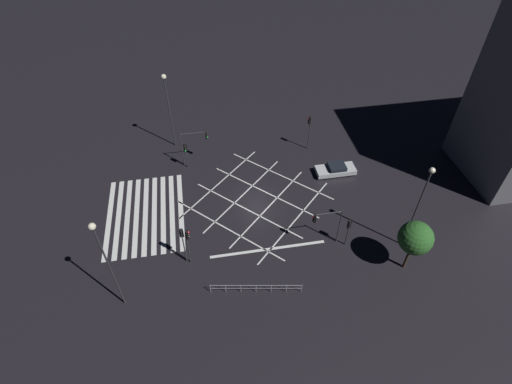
% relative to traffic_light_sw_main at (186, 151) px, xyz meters
% --- Properties ---
extents(ground_plane, '(200.00, 200.00, 0.00)m').
position_rel_traffic_light_sw_main_xyz_m(ground_plane, '(6.62, 6.82, -2.42)').
color(ground_plane, black).
extents(road_markings, '(16.48, 23.61, 0.01)m').
position_rel_traffic_light_sw_main_xyz_m(road_markings, '(6.94, -1.58, -2.42)').
color(road_markings, silver).
rests_on(road_markings, ground_plane).
extents(traffic_light_sw_main, '(0.39, 0.36, 3.38)m').
position_rel_traffic_light_sw_main_xyz_m(traffic_light_sw_main, '(0.00, 0.00, 0.00)').
color(traffic_light_sw_main, '#2D2D30').
rests_on(traffic_light_sw_main, ground_plane).
extents(traffic_light_se_cross, '(0.36, 0.39, 4.35)m').
position_rel_traffic_light_sw_main_xyz_m(traffic_light_se_cross, '(13.44, -0.34, 0.68)').
color(traffic_light_se_cross, '#2D2D30').
rests_on(traffic_light_se_cross, ground_plane).
extents(traffic_light_ne_cross, '(0.36, 2.79, 4.33)m').
position_rel_traffic_light_sw_main_xyz_m(traffic_light_ne_cross, '(13.38, 12.06, 0.77)').
color(traffic_light_ne_cross, '#2D2D30').
rests_on(traffic_light_ne_cross, ground_plane).
extents(traffic_light_nw_cross, '(0.36, 0.39, 4.58)m').
position_rel_traffic_light_sw_main_xyz_m(traffic_light_nw_cross, '(-1.09, 14.46, 0.83)').
color(traffic_light_nw_cross, '#2D2D30').
rests_on(traffic_light_nw_cross, ground_plane).
extents(traffic_light_ne_main, '(0.39, 0.36, 3.27)m').
position_rel_traffic_light_sw_main_xyz_m(traffic_light_ne_main, '(13.80, 14.16, -0.08)').
color(traffic_light_ne_main, '#2D2D30').
rests_on(traffic_light_ne_main, ground_plane).
extents(traffic_light_sw_cross, '(0.36, 3.10, 4.37)m').
position_rel_traffic_light_sw_main_xyz_m(traffic_light_sw_cross, '(-0.70, 1.17, 0.82)').
color(traffic_light_sw_cross, '#2D2D30').
rests_on(traffic_light_sw_cross, ground_plane).
extents(traffic_light_se_main, '(0.39, 0.36, 4.34)m').
position_rel_traffic_light_sw_main_xyz_m(traffic_light_se_main, '(13.17, -0.79, 0.67)').
color(traffic_light_se_main, '#2D2D30').
rests_on(traffic_light_se_main, ground_plane).
extents(street_lamp_east, '(0.50, 0.50, 9.59)m').
position_rel_traffic_light_sw_main_xyz_m(street_lamp_east, '(14.85, 19.55, 4.13)').
color(street_lamp_east, '#2D2D30').
rests_on(street_lamp_east, ground_plane).
extents(street_lamp_west, '(0.58, 0.58, 9.45)m').
position_rel_traffic_light_sw_main_xyz_m(street_lamp_west, '(-4.56, -1.32, 4.51)').
color(street_lamp_west, '#2D2D30').
rests_on(street_lamp_west, ground_plane).
extents(street_lamp_far, '(0.53, 0.53, 10.04)m').
position_rel_traffic_light_sw_main_xyz_m(street_lamp_far, '(16.71, -6.12, 4.58)').
color(street_lamp_far, '#2D2D30').
rests_on(street_lamp_far, ground_plane).
extents(street_tree_near, '(2.93, 2.93, 5.54)m').
position_rel_traffic_light_sw_main_xyz_m(street_tree_near, '(17.27, 18.54, 1.64)').
color(street_tree_near, '#38281C').
rests_on(street_tree_near, ground_plane).
extents(waiting_car, '(1.81, 4.49, 1.22)m').
position_rel_traffic_light_sw_main_xyz_m(waiting_car, '(3.88, 16.44, -1.84)').
color(waiting_car, '#B7BABC').
rests_on(waiting_car, ground_plane).
extents(pedestrian_railing, '(1.38, 7.72, 1.05)m').
position_rel_traffic_light_sw_main_xyz_m(pedestrian_railing, '(17.56, 4.92, -1.75)').
color(pedestrian_railing, '#9EA0A5').
rests_on(pedestrian_railing, ground_plane).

